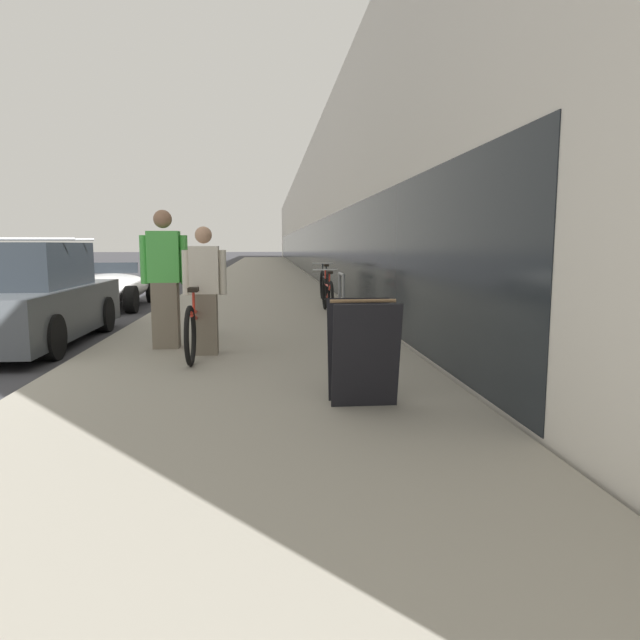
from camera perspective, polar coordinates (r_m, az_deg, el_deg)
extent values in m
cube|color=gray|center=(27.18, -5.87, 4.53)|extent=(4.19, 70.00, 0.13)
cube|color=silver|center=(35.84, 5.85, 9.80)|extent=(10.00, 70.00, 5.81)
cube|color=#1E2328|center=(35.20, -2.19, 7.17)|extent=(0.10, 63.00, 2.20)
torus|color=black|center=(8.60, -11.04, 0.66)|extent=(0.06, 0.68, 0.68)
torus|color=black|center=(6.53, -12.84, -1.55)|extent=(0.06, 0.68, 0.68)
cylinder|color=red|center=(7.54, -11.86, 1.26)|extent=(0.04, 1.79, 0.04)
cylinder|color=red|center=(7.13, -12.22, 0.12)|extent=(0.04, 1.06, 0.32)
cylinder|color=red|center=(6.86, -12.52, 1.81)|extent=(0.03, 0.03, 0.28)
cube|color=black|center=(6.85, -12.56, 2.99)|extent=(0.11, 0.22, 0.05)
cylinder|color=red|center=(8.40, -11.21, 2.93)|extent=(0.03, 0.03, 0.30)
cylinder|color=silver|center=(8.39, -11.24, 3.94)|extent=(0.52, 0.03, 0.03)
cube|color=#756B5B|center=(7.17, -11.36, -0.41)|extent=(0.29, 0.21, 0.76)
cube|color=beige|center=(7.11, -11.50, 4.92)|extent=(0.35, 0.21, 0.58)
cylinder|color=beige|center=(7.14, -13.27, 4.64)|extent=(0.09, 0.09, 0.55)
cylinder|color=beige|center=(7.10, -9.71, 4.71)|extent=(0.09, 0.09, 0.55)
sphere|color=tan|center=(7.11, -11.59, 8.33)|extent=(0.21, 0.21, 0.21)
cube|color=#756B5B|center=(7.75, -15.15, 0.47)|extent=(0.33, 0.24, 0.86)
cube|color=#4CB74C|center=(7.70, -15.34, 6.11)|extent=(0.40, 0.24, 0.66)
cylinder|color=#4CB74C|center=(7.75, -17.19, 5.79)|extent=(0.10, 0.10, 0.63)
cylinder|color=#4CB74C|center=(7.66, -13.45, 5.91)|extent=(0.10, 0.10, 0.63)
sphere|color=#936B51|center=(7.70, -15.47, 9.71)|extent=(0.24, 0.24, 0.24)
cylinder|color=gray|center=(10.14, 2.34, 2.21)|extent=(0.05, 0.05, 0.82)
cylinder|color=gray|center=(10.68, 1.95, 2.49)|extent=(0.05, 0.05, 0.82)
cylinder|color=gray|center=(10.38, 2.15, 4.61)|extent=(0.05, 0.55, 0.05)
torus|color=black|center=(11.92, 0.49, 2.67)|extent=(0.06, 0.67, 0.67)
torus|color=black|center=(10.84, 1.07, 2.18)|extent=(0.06, 0.67, 0.67)
cylinder|color=red|center=(11.36, 0.77, 3.46)|extent=(0.04, 0.93, 0.04)
cylinder|color=red|center=(11.15, 0.89, 2.89)|extent=(0.04, 0.56, 0.31)
cylinder|color=red|center=(11.01, 0.96, 4.05)|extent=(0.03, 0.03, 0.28)
cube|color=black|center=(11.00, 0.96, 4.78)|extent=(0.11, 0.22, 0.05)
cylinder|color=red|center=(11.81, 0.53, 4.33)|extent=(0.03, 0.03, 0.29)
cylinder|color=silver|center=(11.80, 0.53, 5.04)|extent=(0.52, 0.03, 0.03)
torus|color=black|center=(14.19, 0.23, 3.55)|extent=(0.06, 0.72, 0.72)
torus|color=black|center=(13.06, 0.72, 3.20)|extent=(0.06, 0.72, 0.72)
cylinder|color=black|center=(13.61, 0.47, 4.30)|extent=(0.04, 0.97, 0.04)
cylinder|color=black|center=(13.39, 0.56, 3.80)|extent=(0.04, 0.59, 0.33)
cylinder|color=black|center=(13.24, 0.63, 4.85)|extent=(0.03, 0.03, 0.30)
cube|color=black|center=(13.23, 0.63, 5.50)|extent=(0.11, 0.22, 0.05)
cylinder|color=black|center=(14.08, 0.27, 5.05)|extent=(0.03, 0.03, 0.31)
cylinder|color=silver|center=(14.07, 0.27, 5.69)|extent=(0.52, 0.03, 0.03)
cube|color=black|center=(4.70, 4.65, -3.67)|extent=(0.56, 0.20, 0.89)
cube|color=black|center=(5.05, 3.94, -2.88)|extent=(0.56, 0.20, 0.89)
cylinder|color=#93704C|center=(4.81, 4.33, 1.91)|extent=(0.56, 0.03, 0.03)
cube|color=#4C5156|center=(9.51, -27.67, 0.77)|extent=(1.81, 4.06, 0.71)
cube|color=#1E2328|center=(9.46, -27.92, 4.87)|extent=(1.55, 2.03, 0.66)
cylinder|color=silver|center=(9.87, -27.07, 7.20)|extent=(1.93, 0.04, 0.04)
cylinder|color=silver|center=(9.05, -29.15, 7.11)|extent=(1.93, 0.04, 0.04)
cylinder|color=black|center=(10.97, -29.26, 0.39)|extent=(0.22, 0.60, 0.60)
cylinder|color=black|center=(10.41, -20.80, 0.53)|extent=(0.22, 0.60, 0.60)
cylinder|color=black|center=(8.11, -25.34, -1.58)|extent=(0.22, 0.60, 0.60)
ellipsoid|color=white|center=(14.35, -20.42, 3.02)|extent=(1.69, 4.01, 0.67)
cube|color=#1E2328|center=(14.81, -20.00, 4.92)|extent=(1.18, 0.04, 0.26)
cylinder|color=black|center=(15.69, -22.09, 2.68)|extent=(0.22, 0.60, 0.60)
cylinder|color=black|center=(15.31, -16.41, 2.81)|extent=(0.22, 0.60, 0.60)
cylinder|color=black|center=(13.49, -24.91, 1.82)|extent=(0.22, 0.60, 0.60)
cylinder|color=black|center=(13.05, -18.35, 1.97)|extent=(0.22, 0.60, 0.60)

